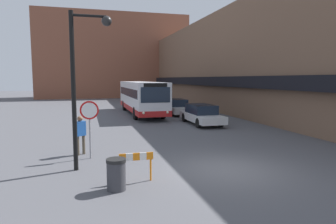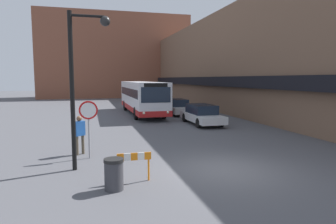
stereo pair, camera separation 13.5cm
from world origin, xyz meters
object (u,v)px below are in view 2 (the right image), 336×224
at_px(city_bus, 142,97).
at_px(construction_barricade, 134,161).
at_px(trash_bin, 114,174).
at_px(pedestrian, 80,131).
at_px(parked_car_middle, 177,107).
at_px(street_lamp, 81,72).
at_px(parked_car_front, 202,114).
at_px(stop_sign, 89,117).

distance_m(city_bus, construction_barricade, 18.68).
bearing_deg(trash_bin, pedestrian, 103.30).
bearing_deg(parked_car_middle, street_lamp, -117.84).
height_order(parked_car_front, pedestrian, pedestrian).
xyz_separation_m(pedestrian, trash_bin, (1.09, -4.62, -0.54)).
distance_m(parked_car_front, pedestrian, 10.83).
height_order(parked_car_middle, stop_sign, stop_sign).
height_order(stop_sign, street_lamp, street_lamp).
relative_size(parked_car_front, parked_car_middle, 1.08).
bearing_deg(pedestrian, city_bus, 33.93).
height_order(stop_sign, trash_bin, stop_sign).
xyz_separation_m(street_lamp, trash_bin, (0.91, -2.37, -3.06)).
bearing_deg(parked_car_front, parked_car_middle, 90.00).
xyz_separation_m(parked_car_front, pedestrian, (-8.33, -6.91, 0.30)).
bearing_deg(city_bus, trash_bin, -102.33).
bearing_deg(city_bus, construction_barricade, -100.62).
bearing_deg(trash_bin, street_lamp, 111.09).
distance_m(city_bus, parked_car_middle, 3.43).
bearing_deg(pedestrian, construction_barricade, -102.20).
bearing_deg(trash_bin, parked_car_front, 57.86).
bearing_deg(construction_barricade, stop_sign, 112.80).
relative_size(street_lamp, construction_barricade, 5.12).
relative_size(city_bus, pedestrian, 7.16).
relative_size(parked_car_front, street_lamp, 0.87).
bearing_deg(parked_car_front, trash_bin, -122.14).
distance_m(parked_car_middle, street_lamp, 17.69).
height_order(city_bus, street_lamp, street_lamp).
relative_size(pedestrian, construction_barricade, 1.55).
xyz_separation_m(parked_car_middle, stop_sign, (-7.94, -13.94, 1.03)).
xyz_separation_m(parked_car_front, street_lamp, (-8.15, -9.15, 2.82)).
distance_m(city_bus, parked_car_front, 8.07).
relative_size(city_bus, stop_sign, 5.08).
relative_size(street_lamp, trash_bin, 5.93).
bearing_deg(construction_barricade, parked_car_front, 59.13).
xyz_separation_m(parked_car_middle, construction_barricade, (-6.55, -17.24, -0.04)).
relative_size(parked_car_front, trash_bin, 5.15).
xyz_separation_m(parked_car_front, parked_car_middle, (-0.00, 6.29, -0.02)).
bearing_deg(parked_car_front, city_bus, 112.82).
xyz_separation_m(city_bus, street_lamp, (-5.05, -16.54, 1.89)).
distance_m(trash_bin, construction_barricade, 0.92).
height_order(parked_car_middle, street_lamp, street_lamp).
bearing_deg(parked_car_middle, stop_sign, -119.65).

